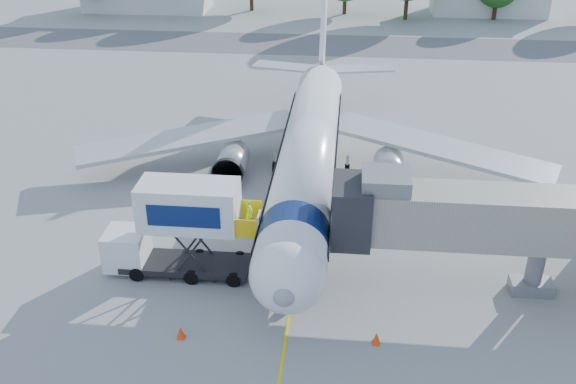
{
  "coord_description": "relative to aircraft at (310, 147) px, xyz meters",
  "views": [
    {
      "loc": [
        2.46,
        -35.72,
        20.46
      ],
      "look_at": [
        -0.78,
        -3.01,
        3.2
      ],
      "focal_mm": 40.0,
      "sensor_mm": 36.0,
      "label": 1
    }
  ],
  "objects": [
    {
      "name": "guidance_line",
      "position": [
        0.0,
        -4.12,
        -2.94
      ],
      "size": [
        0.15,
        70.0,
        0.01
      ],
      "primitive_type": "cube",
      "color": "yellow",
      "rests_on": "ground"
    },
    {
      "name": "catering_hiloader",
      "position": [
        -6.27,
        -11.12,
        -0.19
      ],
      "size": [
        8.5,
        2.44,
        5.5
      ],
      "color": "black",
      "rests_on": "ground"
    },
    {
      "name": "aircraft",
      "position": [
        0.0,
        0.0,
        0.0
      ],
      "size": [
        34.17,
        37.73,
        11.35
      ],
      "color": "white",
      "rests_on": "ground"
    },
    {
      "name": "safety_cone_b",
      "position": [
        -4.99,
        -16.52,
        -2.62
      ],
      "size": [
        0.43,
        0.43,
        0.68
      ],
      "color": "#F5430C",
      "rests_on": "ground"
    },
    {
      "name": "ground",
      "position": [
        0.0,
        -4.12,
        -2.95
      ],
      "size": [
        160.0,
        160.0,
        0.0
      ],
      "primitive_type": "plane",
      "color": "#999997",
      "rests_on": "ground"
    },
    {
      "name": "safety_cone_a",
      "position": [
        4.29,
        -16.02,
        -2.63
      ],
      "size": [
        0.41,
        0.41,
        0.66
      ],
      "color": "#F5430C",
      "rests_on": "ground"
    },
    {
      "name": "jet_bridge",
      "position": [
        7.99,
        -11.12,
        1.39
      ],
      "size": [
        13.9,
        3.2,
        6.6
      ],
      "color": "#A19B8A",
      "rests_on": "ground"
    },
    {
      "name": "taxiway_strip",
      "position": [
        0.0,
        37.88,
        -2.94
      ],
      "size": [
        120.0,
        10.0,
        0.01
      ],
      "primitive_type": "cube",
      "color": "#59595B",
      "rests_on": "ground"
    }
  ]
}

